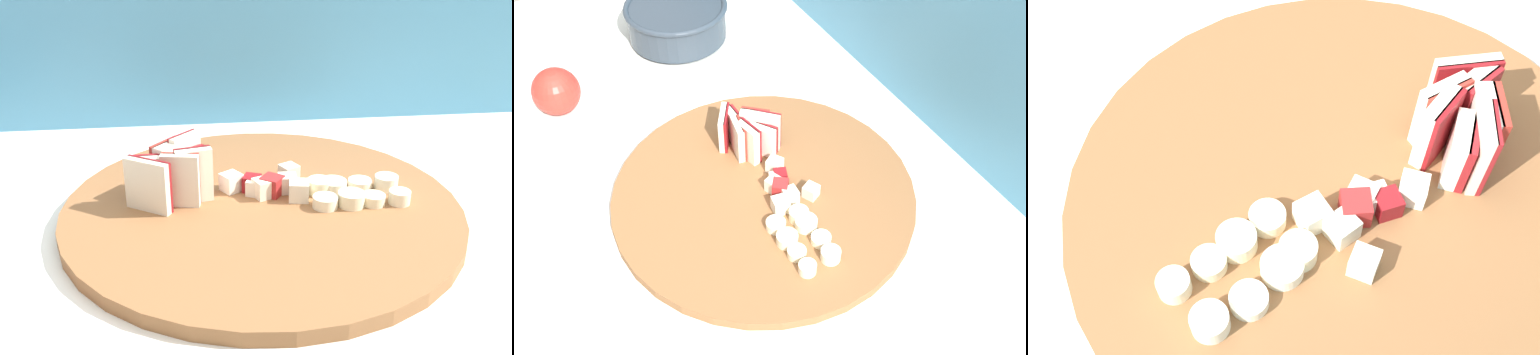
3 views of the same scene
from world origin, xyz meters
TOP-DOWN VIEW (x-y plane):
  - cutting_board at (-0.08, 0.07)m, footprint 0.42×0.42m
  - apple_wedge_fan at (-0.17, 0.09)m, footprint 0.09×0.09m
  - apple_dice_pile at (-0.07, 0.09)m, footprint 0.10×0.07m
  - banana_slice_rows at (0.02, 0.07)m, footprint 0.11×0.07m

SIDE VIEW (x-z plane):
  - cutting_board at x=-0.08m, z-range 0.87..0.88m
  - banana_slice_rows at x=0.02m, z-range 0.88..0.90m
  - apple_dice_pile at x=-0.07m, z-range 0.88..0.90m
  - apple_wedge_fan at x=-0.17m, z-range 0.88..0.94m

